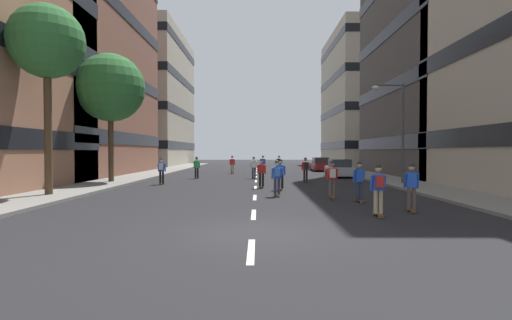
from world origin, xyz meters
The scene contains 26 objects.
ground_plane centered at (0.00, 22.11, 0.00)m, with size 132.64×132.64×0.00m, color black.
sidewalk_left centered at (-9.99, 24.87, 0.07)m, with size 3.29×60.79×0.14m, color gray.
sidewalk_right centered at (9.99, 24.87, 0.07)m, with size 3.29×60.79×0.14m, color gray.
lane_markings centered at (0.00, 23.00, 0.00)m, with size 0.16×52.20×0.01m.
building_left_mid centered at (-18.42, 24.64, 11.21)m, with size 13.69×20.98×22.23m.
building_left_far centered at (-18.42, 50.47, 10.33)m, with size 13.69×21.22×20.47m.
building_right_far centered at (18.42, 50.47, 10.34)m, with size 13.69×19.67×20.49m.
parked_car_near centered at (7.14, 32.83, 0.70)m, with size 1.82×4.40×1.52m.
parked_car_mid centered at (7.14, 22.74, 0.70)m, with size 1.82×4.40×1.52m.
street_tree_near centered at (-9.99, 8.09, 7.42)m, with size 3.51×3.51×9.12m.
street_tree_mid centered at (-9.99, 16.09, 6.55)m, with size 4.64×4.64×8.76m.
streetlamp_right centered at (9.29, 14.92, 4.14)m, with size 2.13×0.30×6.50m.
skater_0 centered at (1.45, 11.48, 0.98)m, with size 0.55×0.92×1.78m.
skater_1 centered at (2.33, 29.60, 0.98)m, with size 0.54×0.91×1.78m.
skater_2 centered at (3.55, 17.10, 1.02)m, with size 0.57×0.92×1.78m.
skater_3 centered at (3.63, 7.54, 1.02)m, with size 0.54×0.91×1.78m.
skater_4 centered at (4.58, 6.36, 0.98)m, with size 0.56×0.92×1.78m.
skater_5 centered at (0.65, 29.20, 0.98)m, with size 0.57×0.92×1.78m.
skater_6 centered at (0.35, 12.63, 1.02)m, with size 0.56×0.92×1.78m.
skater_7 centered at (-6.27, 15.15, 1.02)m, with size 0.53×0.90×1.78m.
skater_8 centered at (4.27, 2.63, 1.02)m, with size 0.53×0.90×1.78m.
skater_9 centered at (5.79, 3.63, 0.98)m, with size 0.56×0.92×1.78m.
skater_10 centered at (-4.83, 20.81, 0.98)m, with size 0.55×0.91×1.78m.
skater_11 centered at (-0.19, 20.70, 0.98)m, with size 0.56×0.92×1.78m.
skater_12 centered at (-2.39, 27.61, 0.98)m, with size 0.55×0.91×1.78m.
skater_13 centered at (1.09, 8.44, 1.02)m, with size 0.55×0.91×1.78m.
Camera 1 is at (0.16, -10.64, 2.24)m, focal length 27.30 mm.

